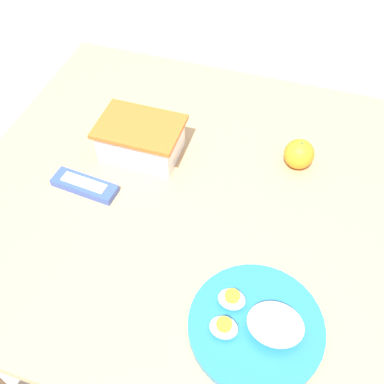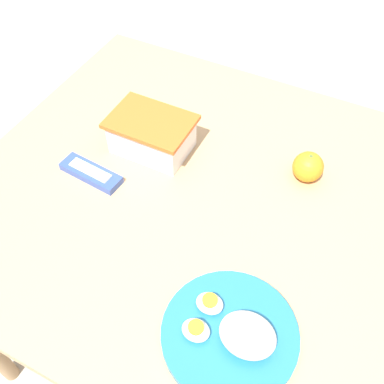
% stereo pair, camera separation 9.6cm
% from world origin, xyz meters
% --- Properties ---
extents(ground_plane, '(10.00, 10.00, 0.00)m').
position_xyz_m(ground_plane, '(0.00, 0.00, 0.00)').
color(ground_plane, '#B2A899').
extents(table, '(1.12, 0.93, 0.72)m').
position_xyz_m(table, '(0.00, 0.00, 0.65)').
color(table, tan).
rests_on(table, ground_plane).
extents(food_container, '(0.19, 0.13, 0.09)m').
position_xyz_m(food_container, '(-0.21, 0.08, 0.76)').
color(food_container, white).
rests_on(food_container, table).
extents(orange_fruit, '(0.07, 0.07, 0.07)m').
position_xyz_m(orange_fruit, '(0.15, 0.15, 0.76)').
color(orange_fruit, orange).
rests_on(orange_fruit, table).
extents(rice_plate, '(0.24, 0.24, 0.06)m').
position_xyz_m(rice_plate, '(0.15, -0.26, 0.74)').
color(rice_plate, teal).
rests_on(rice_plate, table).
extents(candy_bar, '(0.15, 0.06, 0.02)m').
position_xyz_m(candy_bar, '(-0.29, -0.06, 0.73)').
color(candy_bar, '#334C9E').
rests_on(candy_bar, table).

